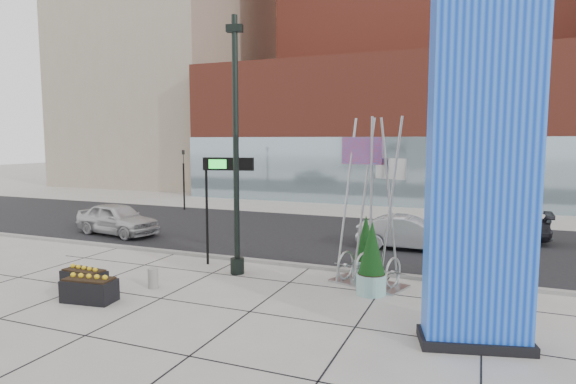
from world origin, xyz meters
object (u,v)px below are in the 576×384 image
at_px(lamp_post, 236,171).
at_px(public_art_sculpture, 370,242).
at_px(blue_pylon, 482,173).
at_px(car_silver_mid, 409,233).
at_px(concrete_bollard, 153,278).
at_px(car_white_west, 117,219).
at_px(overhead_street_sign, 222,173).

distance_m(lamp_post, public_art_sculpture, 5.19).
xyz_separation_m(blue_pylon, car_silver_mid, (-2.85, 9.51, -3.31)).
bearing_deg(concrete_bollard, blue_pylon, -4.72).
relative_size(blue_pylon, car_white_west, 1.79).
bearing_deg(overhead_street_sign, concrete_bollard, -116.04).
bearing_deg(overhead_street_sign, lamp_post, -50.32).
height_order(lamp_post, concrete_bollard, lamp_post).
distance_m(blue_pylon, lamp_post, 8.65).
bearing_deg(car_white_west, concrete_bollard, -122.93).
bearing_deg(blue_pylon, concrete_bollard, 161.26).
height_order(lamp_post, car_silver_mid, lamp_post).
bearing_deg(blue_pylon, car_white_west, 142.50).
bearing_deg(overhead_street_sign, public_art_sculpture, -15.82).
relative_size(lamp_post, concrete_bollard, 13.88).
relative_size(public_art_sculpture, concrete_bollard, 8.53).
relative_size(blue_pylon, car_silver_mid, 1.90).
xyz_separation_m(public_art_sculpture, car_silver_mid, (0.47, 5.73, -0.73)).
xyz_separation_m(lamp_post, car_white_west, (-8.98, 4.06, -2.89)).
bearing_deg(blue_pylon, public_art_sculpture, 117.27).
height_order(blue_pylon, lamp_post, lamp_post).
xyz_separation_m(public_art_sculpture, concrete_bollard, (-6.40, -2.98, -1.13)).
distance_m(overhead_street_sign, car_silver_mid, 8.67).
distance_m(blue_pylon, car_white_west, 18.78).
distance_m(car_white_west, car_silver_mid, 14.28).
height_order(blue_pylon, car_silver_mid, blue_pylon).
bearing_deg(overhead_street_sign, car_silver_mid, 28.66).
bearing_deg(public_art_sculpture, overhead_street_sign, -165.03).
bearing_deg(overhead_street_sign, blue_pylon, -37.39).
relative_size(concrete_bollard, car_white_west, 0.14).
bearing_deg(car_silver_mid, blue_pylon, -164.37).
xyz_separation_m(blue_pylon, car_white_west, (-16.97, 7.37, -3.24)).
height_order(overhead_street_sign, car_white_west, overhead_street_sign).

